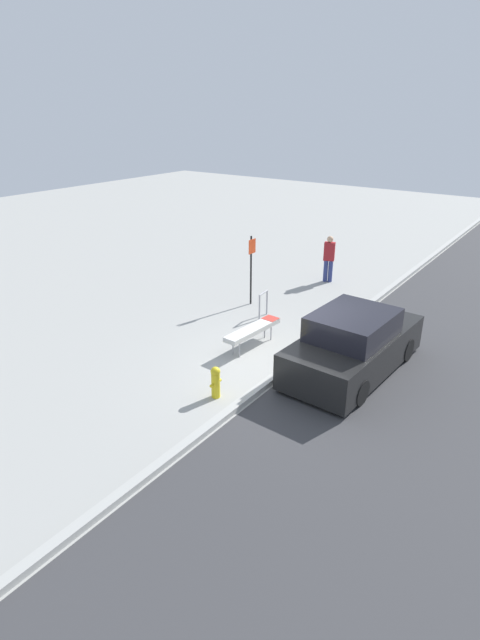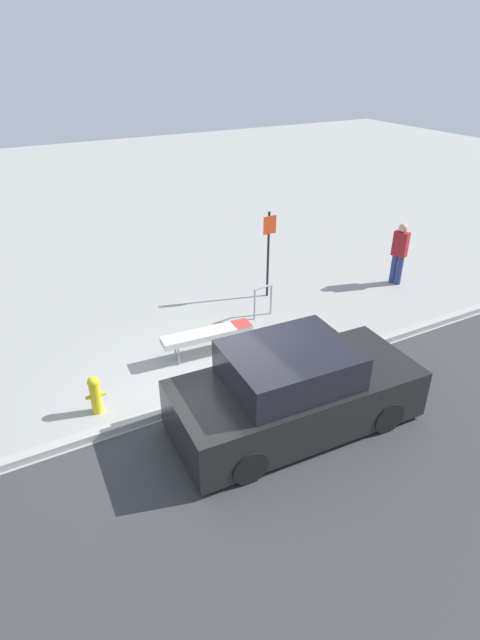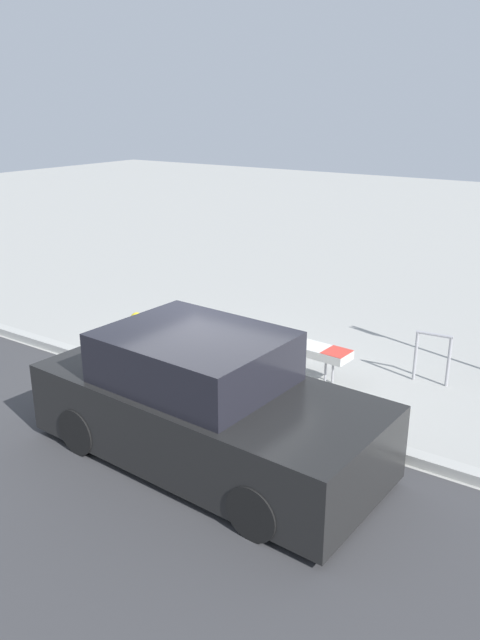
{
  "view_description": "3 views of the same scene",
  "coord_description": "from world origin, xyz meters",
  "px_view_note": "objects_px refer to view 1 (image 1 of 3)",
  "views": [
    {
      "loc": [
        -9.63,
        -5.45,
        6.1
      ],
      "look_at": [
        -0.06,
        1.41,
        1.02
      ],
      "focal_mm": 28.0,
      "sensor_mm": 36.0,
      "label": 1
    },
    {
      "loc": [
        -3.2,
        -6.92,
        5.92
      ],
      "look_at": [
        1.18,
        1.12,
        0.85
      ],
      "focal_mm": 28.0,
      "sensor_mm": 36.0,
      "label": 2
    },
    {
      "loc": [
        5.04,
        -6.61,
        4.11
      ],
      "look_at": [
        0.02,
        0.75,
        1.01
      ],
      "focal_mm": 35.0,
      "sensor_mm": 36.0,
      "label": 3
    }
  ],
  "objects_px": {
    "bench": "(253,330)",
    "parked_car_near": "(354,345)",
    "fire_hydrant": "(216,381)",
    "sign_post": "(251,264)",
    "pedestrian": "(329,258)",
    "bike_rack": "(263,302)"
  },
  "relations": [
    {
      "from": "fire_hydrant",
      "to": "bench",
      "type": "bearing_deg",
      "value": 16.39
    },
    {
      "from": "parked_car_near",
      "to": "bike_rack",
      "type": "bearing_deg",
      "value": 69.6
    },
    {
      "from": "bench",
      "to": "sign_post",
      "type": "height_order",
      "value": "sign_post"
    },
    {
      "from": "fire_hydrant",
      "to": "bike_rack",
      "type": "bearing_deg",
      "value": 20.47
    },
    {
      "from": "pedestrian",
      "to": "fire_hydrant",
      "type": "bearing_deg",
      "value": 80.01
    },
    {
      "from": "bench",
      "to": "fire_hydrant",
      "type": "relative_size",
      "value": 2.62
    },
    {
      "from": "pedestrian",
      "to": "parked_car_near",
      "type": "bearing_deg",
      "value": 101.12
    },
    {
      "from": "pedestrian",
      "to": "sign_post",
      "type": "bearing_deg",
      "value": 53.62
    },
    {
      "from": "bike_rack",
      "to": "pedestrian",
      "type": "height_order",
      "value": "pedestrian"
    },
    {
      "from": "bench",
      "to": "fire_hydrant",
      "type": "bearing_deg",
      "value": -159.49
    },
    {
      "from": "fire_hydrant",
      "to": "parked_car_near",
      "type": "distance_m",
      "value": 3.57
    },
    {
      "from": "sign_post",
      "to": "fire_hydrant",
      "type": "distance_m",
      "value": 5.96
    },
    {
      "from": "bench",
      "to": "bike_rack",
      "type": "distance_m",
      "value": 2.15
    },
    {
      "from": "bike_rack",
      "to": "parked_car_near",
      "type": "relative_size",
      "value": 0.19
    },
    {
      "from": "bike_rack",
      "to": "pedestrian",
      "type": "xyz_separation_m",
      "value": [
        4.29,
        -0.08,
        0.43
      ]
    },
    {
      "from": "bench",
      "to": "sign_post",
      "type": "distance_m",
      "value": 3.36
    },
    {
      "from": "bike_rack",
      "to": "parked_car_near",
      "type": "xyz_separation_m",
      "value": [
        -1.59,
        -3.68,
        0.2
      ]
    },
    {
      "from": "parked_car_near",
      "to": "sign_post",
      "type": "bearing_deg",
      "value": 66.56
    },
    {
      "from": "sign_post",
      "to": "pedestrian",
      "type": "height_order",
      "value": "sign_post"
    },
    {
      "from": "sign_post",
      "to": "parked_car_near",
      "type": "distance_m",
      "value": 5.21
    },
    {
      "from": "sign_post",
      "to": "pedestrian",
      "type": "bearing_deg",
      "value": -16.05
    },
    {
      "from": "bench",
      "to": "parked_car_near",
      "type": "xyz_separation_m",
      "value": [
        0.35,
        -2.75,
        0.19
      ]
    }
  ]
}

